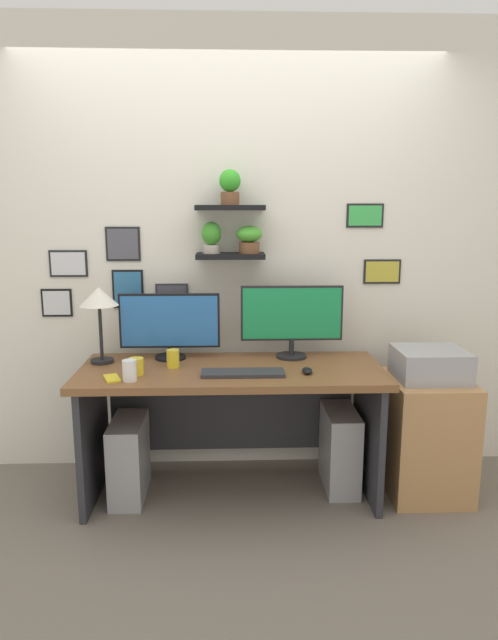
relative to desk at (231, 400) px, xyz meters
The scene contains 16 objects.
ground_plane 0.54m from the desk, 90.00° to the right, with size 8.00×8.00×0.00m, color #70665B.
back_wall_assembly 0.90m from the desk, 90.44° to the left, with size 4.40×0.24×2.70m.
desk is the anchor object (origin of this frame).
monitor_left 0.57m from the desk, 155.57° to the left, with size 0.58×0.18×0.38m.
monitor_right 0.59m from the desk, 24.42° to the left, with size 0.60×0.18×0.43m.
keyboard 0.30m from the desk, 72.22° to the right, with size 0.44×0.14×0.02m, color #2D2D33.
computer_mouse 0.49m from the desk, 23.38° to the right, with size 0.06×0.09×0.03m, color black.
desk_lamp 0.93m from the desk, behind, with size 0.21×0.21×0.43m.
cell_phone 0.70m from the desk, 158.45° to the right, with size 0.07×0.14×0.01m, color yellow.
coffee_mug 0.59m from the desk, 161.90° to the right, with size 0.08×0.08×0.09m, color yellow.
pen_cup 0.41m from the desk, behind, with size 0.07×0.07×0.10m, color yellow.
water_cup 0.64m from the desk, 151.95° to the right, with size 0.07×0.07×0.11m, color white.
drawer_cabinet 1.13m from the desk, ahead, with size 0.44×0.50×0.68m, color tan.
printer 1.13m from the desk, ahead, with size 0.38×0.34×0.17m, color #9E9EA3.
computer_tower_left 0.67m from the desk, behind, with size 0.18×0.40×0.45m, color #99999E.
computer_tower_right 0.70m from the desk, ahead, with size 0.18×0.40×0.47m, color #99999E.
Camera 1 is at (-0.01, -2.97, 1.61)m, focal length 31.33 mm.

